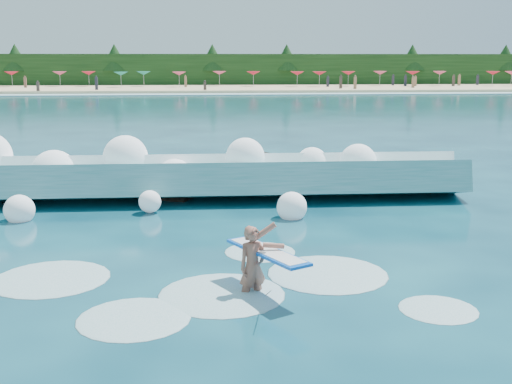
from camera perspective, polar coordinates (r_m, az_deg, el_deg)
ground at (r=13.95m, az=-5.56°, el=-6.61°), size 200.00×200.00×0.00m
beach at (r=91.33m, az=-4.64°, el=9.16°), size 140.00×20.00×0.40m
wet_band at (r=80.35m, az=-4.66°, el=8.68°), size 140.00×5.00×0.08m
treeline at (r=101.25m, az=-4.65°, el=10.72°), size 140.00×4.00×5.00m
breaking_wave at (r=20.85m, az=-9.26°, el=1.17°), size 19.88×3.03×1.71m
rock_cluster at (r=21.70m, az=-8.67°, el=1.13°), size 8.17×3.29×1.33m
surfer_with_board at (r=12.21m, az=0.01°, el=-6.38°), size 1.49×2.78×1.59m
wave_spray at (r=20.76m, az=-11.71°, el=2.20°), size 14.93×4.82×2.23m
surf_foam at (r=12.85m, az=-3.73°, el=-8.22°), size 9.18×5.52×0.13m
beach_umbrellas at (r=93.41m, az=-4.78°, el=10.47°), size 113.10×6.16×0.50m
beachgoers at (r=88.23m, az=-4.71°, el=9.65°), size 107.55×13.75×1.94m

